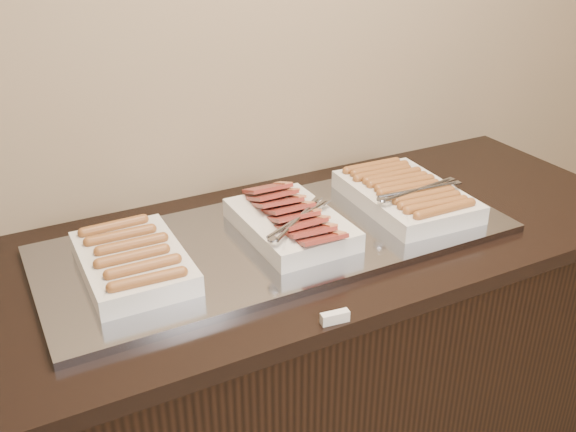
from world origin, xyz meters
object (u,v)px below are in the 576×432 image
object	(u,v)px
dish_center	(291,222)
dish_right	(406,194)
dish_left	(133,261)
warming_tray	(279,239)
counter	(285,376)

from	to	relation	value
dish_center	dish_right	bearing A→B (deg)	0.04
dish_left	dish_right	xyz separation A→B (m)	(0.77, -0.00, 0.00)
warming_tray	dish_center	size ratio (longest dim) A/B	3.26
counter	dish_center	xyz separation A→B (m)	(0.02, -0.00, 0.50)
counter	dish_center	bearing A→B (deg)	-14.74
dish_left	dish_center	world-z (taller)	dish_center
counter	dish_left	bearing A→B (deg)	180.00
dish_center	dish_right	xyz separation A→B (m)	(0.37, 0.00, 0.00)
warming_tray	dish_right	world-z (taller)	dish_right
warming_tray	dish_left	world-z (taller)	dish_left
dish_left	dish_center	bearing A→B (deg)	0.25
warming_tray	dish_center	bearing A→B (deg)	-7.79
counter	dish_right	distance (m)	0.63
counter	warming_tray	size ratio (longest dim) A/B	1.72
counter	dish_center	size ratio (longest dim) A/B	5.60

